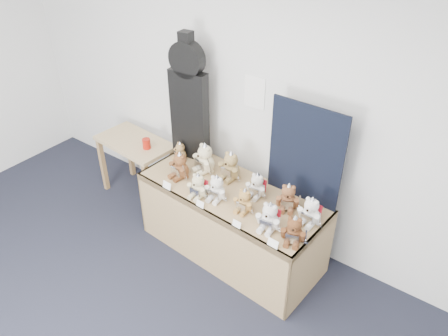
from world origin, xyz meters
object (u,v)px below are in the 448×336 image
Objects in this scene: teddy_back_left at (204,159)px; teddy_back_centre_left at (230,167)px; teddy_front_far_left at (180,166)px; teddy_front_left at (198,187)px; display_table at (227,209)px; teddy_front_far_right at (269,218)px; side_table at (136,151)px; red_cup at (146,144)px; teddy_front_centre at (216,189)px; teddy_back_end at (310,212)px; teddy_back_far_left at (180,152)px; teddy_back_centre_right at (257,186)px; guitar_case at (189,100)px; teddy_back_right at (288,198)px; teddy_front_right at (244,201)px; teddy_front_end at (294,231)px.

teddy_back_left is 1.05× the size of teddy_back_centre_left.
teddy_front_left is at bearing -12.50° from teddy_front_far_left.
teddy_back_centre_left is at bearing 122.08° from display_table.
teddy_back_left is (-0.92, 0.34, 0.02)m from teddy_front_far_right.
teddy_back_left is at bearing 154.21° from teddy_front_far_right.
red_cup reaches higher than side_table.
teddy_front_centre is (1.10, -0.26, 0.07)m from red_cup.
teddy_front_far_left is 1.27m from teddy_back_end.
side_table is 3.14× the size of teddy_front_far_right.
teddy_back_end is at bearing 17.83° from teddy_back_far_left.
teddy_front_centre is at bearing -13.39° from red_cup.
teddy_front_far_left is 1.36× the size of teddy_back_far_left.
teddy_front_far_left is 1.03× the size of teddy_back_end.
teddy_front_centre is at bearing -137.96° from teddy_back_centre_right.
guitar_case is at bearing 175.03° from teddy_back_centre_left.
teddy_back_centre_right is at bearing 157.14° from teddy_back_right.
teddy_back_right is at bearing -12.88° from guitar_case.
teddy_back_left is at bearing 175.02° from teddy_back_centre_right.
side_table is 1.03m from guitar_case.
teddy_front_far_left is at bearing -27.20° from teddy_back_far_left.
display_table is 1.06m from guitar_case.
teddy_back_right is (1.66, -0.01, 0.07)m from red_cup.
teddy_back_right reaches higher than red_cup.
teddy_front_end is at bearing -11.21° from teddy_front_right.
teddy_front_left is at bearing -172.18° from teddy_front_right.
teddy_back_centre_left is (1.23, 0.04, 0.26)m from side_table.
teddy_front_right is (0.28, 0.01, -0.01)m from teddy_front_centre.
teddy_front_left is 0.94m from teddy_front_end.
teddy_front_left is 0.51m from teddy_back_centre_right.
teddy_back_right reaches higher than teddy_front_right.
teddy_front_far_right is 0.43m from teddy_back_centre_right.
teddy_front_far_right is (1.67, -0.32, 0.07)m from red_cup.
teddy_back_end is (0.54, -0.05, 0.01)m from teddy_back_centre_right.
teddy_front_right is at bearing -157.31° from teddy_back_end.
teddy_back_centre_right is at bearing 2.66° from side_table.
teddy_back_centre_left reaches higher than teddy_front_left.
display_table is at bearing -8.42° from red_cup.
teddy_front_far_left is at bearing 156.21° from teddy_front_end.
teddy_back_right reaches higher than display_table.
teddy_front_right is 1.15× the size of teddy_back_far_left.
teddy_front_centre is 0.99× the size of teddy_back_right.
teddy_front_far_left is (0.63, -0.20, 0.07)m from red_cup.
teddy_front_end is at bearing -87.58° from teddy_back_end.
teddy_back_far_left is at bearing 140.41° from teddy_front_far_left.
teddy_front_end is at bearing -2.64° from teddy_back_left.
teddy_front_centre is at bearing 18.69° from teddy_front_left.
teddy_back_centre_left is 1.21× the size of teddy_back_centre_right.
teddy_back_centre_left is at bearing 25.17° from teddy_back_left.
teddy_front_centre is 0.35m from teddy_back_centre_right.
teddy_back_centre_left is 0.59m from teddy_back_far_left.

